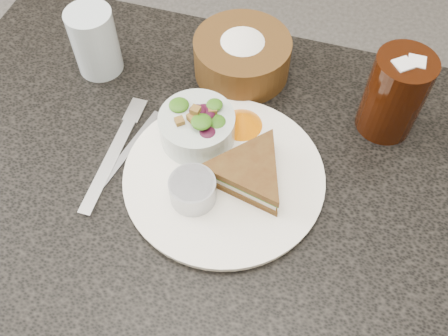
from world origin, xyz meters
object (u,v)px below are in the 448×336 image
sandwich (249,172)px  salad_bowl (197,124)px  bread_basket (242,51)px  cola_glass (396,92)px  dining_table (217,278)px  dinner_plate (224,177)px  water_glass (95,42)px  dressing_ramekin (193,190)px

sandwich → salad_bowl: (-0.10, 0.05, 0.01)m
salad_bowl → bread_basket: 0.17m
salad_bowl → cola_glass: cola_glass is taller
dining_table → dinner_plate: 0.38m
dinner_plate → water_glass: bearing=149.5°
cola_glass → water_glass: bearing=-178.3°
dressing_ramekin → bread_basket: bearing=91.1°
sandwich → dining_table: bearing=-150.8°
sandwich → dressing_ramekin: size_ratio=2.21×
cola_glass → water_glass: (-0.49, -0.01, -0.02)m
bread_basket → water_glass: (-0.24, -0.06, 0.01)m
cola_glass → salad_bowl: bearing=-156.0°
dressing_ramekin → cola_glass: cola_glass is taller
bread_basket → cola_glass: cola_glass is taller
dining_table → dinner_plate: dinner_plate is taller
dining_table → cola_glass: (0.23, 0.19, 0.45)m
dining_table → dressing_ramekin: 0.41m
dining_table → bread_basket: bearing=95.7°
sandwich → water_glass: bearing=165.0°
dining_table → salad_bowl: (-0.05, 0.07, 0.42)m
dressing_ramekin → cola_glass: 0.34m
cola_glass → sandwich: bearing=-135.4°
sandwich → cola_glass: size_ratio=0.97×
cola_glass → water_glass: size_ratio=1.30×
salad_bowl → water_glass: water_glass is taller
dinner_plate → salad_bowl: (-0.06, 0.05, 0.04)m
dressing_ramekin → cola_glass: bearing=42.7°
dining_table → water_glass: size_ratio=8.61×
dinner_plate → dressing_ramekin: size_ratio=4.43×
dressing_ramekin → bread_basket: (-0.01, 0.27, 0.01)m
dining_table → cola_glass: size_ratio=6.64×
salad_bowl → dressing_ramekin: 0.11m
dinner_plate → bread_basket: size_ratio=1.80×
cola_glass → dining_table: bearing=-140.1°
water_glass → dinner_plate: bearing=-30.5°
salad_bowl → dinner_plate: bearing=-42.7°
dining_table → water_glass: (-0.26, 0.17, 0.43)m
bread_basket → water_glass: 0.25m
water_glass → cola_glass: bearing=1.7°
bread_basket → dining_table: bearing=-84.3°
dining_table → sandwich: (0.05, 0.02, 0.41)m
dressing_ramekin → bread_basket: size_ratio=0.41×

